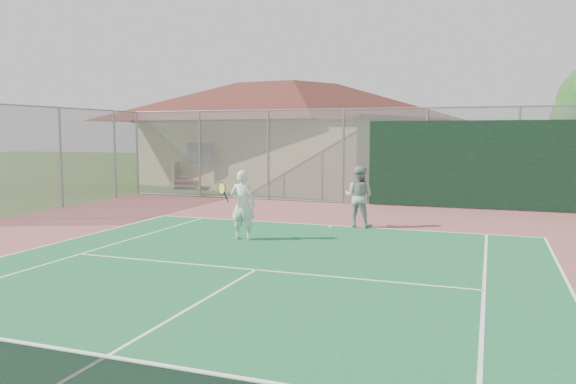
{
  "coord_description": "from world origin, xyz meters",
  "views": [
    {
      "loc": [
        4.14,
        -3.25,
        2.62
      ],
      "look_at": [
        -0.35,
        9.17,
        1.23
      ],
      "focal_mm": 35.0,
      "sensor_mm": 36.0,
      "label": 1
    }
  ],
  "objects_px": {
    "bleachers": "(210,174)",
    "player_grey_back": "(359,197)",
    "clubhouse": "(288,124)",
    "player_white_front": "(242,205)"
  },
  "relations": [
    {
      "from": "bleachers",
      "to": "player_grey_back",
      "type": "xyz_separation_m",
      "value": [
        9.16,
        -8.59,
        0.19
      ]
    },
    {
      "from": "bleachers",
      "to": "player_white_front",
      "type": "xyz_separation_m",
      "value": [
        6.91,
        -11.42,
        0.21
      ]
    },
    {
      "from": "clubhouse",
      "to": "player_white_front",
      "type": "height_order",
      "value": "clubhouse"
    },
    {
      "from": "clubhouse",
      "to": "bleachers",
      "type": "xyz_separation_m",
      "value": [
        -2.96,
        -2.8,
        -2.42
      ]
    },
    {
      "from": "bleachers",
      "to": "player_white_front",
      "type": "relative_size",
      "value": 2.04
    },
    {
      "from": "clubhouse",
      "to": "bleachers",
      "type": "bearing_deg",
      "value": -119.76
    },
    {
      "from": "bleachers",
      "to": "player_grey_back",
      "type": "distance_m",
      "value": 12.56
    },
    {
      "from": "player_grey_back",
      "to": "clubhouse",
      "type": "bearing_deg",
      "value": -54.68
    },
    {
      "from": "clubhouse",
      "to": "player_grey_back",
      "type": "distance_m",
      "value": 13.16
    },
    {
      "from": "clubhouse",
      "to": "player_grey_back",
      "type": "relative_size",
      "value": 9.54
    }
  ]
}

